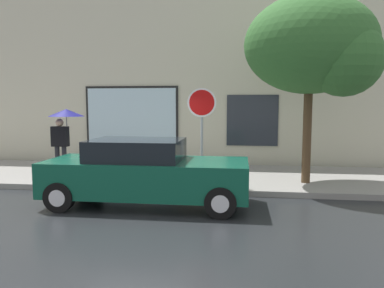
{
  "coord_description": "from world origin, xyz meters",
  "views": [
    {
      "loc": [
        2.43,
        -7.93,
        2.23
      ],
      "look_at": [
        1.15,
        1.8,
        1.2
      ],
      "focal_mm": 34.46,
      "sensor_mm": 36.0,
      "label": 1
    }
  ],
  "objects": [
    {
      "name": "ground_plane",
      "position": [
        0.0,
        0.0,
        0.0
      ],
      "size": [
        60.0,
        60.0,
        0.0
      ],
      "primitive_type": "plane",
      "color": "black"
    },
    {
      "name": "sidewalk",
      "position": [
        0.0,
        3.0,
        0.07
      ],
      "size": [
        20.0,
        4.0,
        0.15
      ],
      "primitive_type": "cube",
      "color": "gray",
      "rests_on": "ground"
    },
    {
      "name": "building_facade",
      "position": [
        -0.01,
        5.5,
        3.48
      ],
      "size": [
        20.0,
        0.67,
        7.0
      ],
      "color": "beige",
      "rests_on": "ground"
    },
    {
      "name": "parked_car",
      "position": [
        0.33,
        -0.02,
        0.73
      ],
      "size": [
        4.47,
        1.81,
        1.48
      ],
      "color": "#0F4C38",
      "rests_on": "ground"
    },
    {
      "name": "fire_hydrant",
      "position": [
        -0.22,
        1.87,
        0.5
      ],
      "size": [
        0.3,
        0.44,
        0.72
      ],
      "color": "white",
      "rests_on": "sidewalk"
    },
    {
      "name": "pedestrian_with_umbrella",
      "position": [
        -2.79,
        2.48,
        1.74
      ],
      "size": [
        1.05,
        1.05,
        1.97
      ],
      "color": "black",
      "rests_on": "sidewalk"
    },
    {
      "name": "street_tree",
      "position": [
        4.36,
        2.12,
        3.71
      ],
      "size": [
        3.42,
        2.91,
        4.94
      ],
      "color": "#4C3823",
      "rests_on": "sidewalk"
    },
    {
      "name": "stop_sign",
      "position": [
        1.42,
        1.67,
        1.94
      ],
      "size": [
        0.76,
        0.1,
        2.53
      ],
      "color": "gray",
      "rests_on": "sidewalk"
    }
  ]
}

